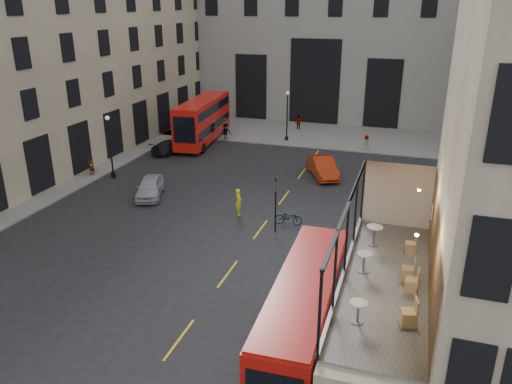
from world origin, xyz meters
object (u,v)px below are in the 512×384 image
(cafe_table_far, at_px, (374,233))
(cafe_chair_a, at_px, (409,317))
(traffic_light_near, at_px, (276,197))
(pedestrian_b, at_px, (226,132))
(car_b, at_px, (323,167))
(bus_far, at_px, (203,118))
(cafe_chair_c, at_px, (412,284))
(bus_near, at_px, (304,316))
(car_a, at_px, (150,187))
(pedestrian_e, at_px, (91,166))
(cafe_table_mid, at_px, (364,259))
(cafe_table_near, at_px, (358,309))
(cafe_chair_d, at_px, (411,247))
(street_lamp_b, at_px, (287,119))
(pedestrian_c, at_px, (299,123))
(street_lamp_a, at_px, (111,150))
(cyclist, at_px, (239,202))
(pedestrian_d, at_px, (366,143))
(car_c, at_px, (172,147))
(bicycle, at_px, (289,217))
(pedestrian_a, at_px, (185,139))
(traffic_light_far, at_px, (185,125))

(cafe_table_far, height_order, cafe_chair_a, cafe_chair_a)
(traffic_light_near, distance_m, pedestrian_b, 23.36)
(car_b, bearing_deg, bus_far, 127.47)
(car_b, xyz_separation_m, cafe_chair_c, (7.55, -24.28, 4.04))
(bus_near, height_order, car_a, bus_near)
(pedestrian_e, height_order, cafe_table_far, cafe_table_far)
(car_b, relative_size, cafe_table_mid, 6.62)
(bus_far, height_order, cafe_table_near, cafe_table_near)
(car_b, distance_m, pedestrian_b, 14.88)
(cafe_chair_d, bearing_deg, pedestrian_e, 149.72)
(street_lamp_b, height_order, pedestrian_c, street_lamp_b)
(traffic_light_near, height_order, pedestrian_b, traffic_light_near)
(street_lamp_a, distance_m, pedestrian_c, 23.89)
(bus_far, distance_m, cyclist, 19.83)
(bus_far, bearing_deg, pedestrian_d, 6.66)
(cafe_chair_a, bearing_deg, cyclist, 125.18)
(street_lamp_b, xyz_separation_m, pedestrian_e, (-13.00, -16.16, -1.52))
(street_lamp_a, xyz_separation_m, pedestrian_d, (19.50, 14.88, -1.59))
(bus_near, relative_size, cafe_chair_c, 11.37)
(street_lamp_a, relative_size, car_b, 1.07)
(car_c, xyz_separation_m, pedestrian_e, (-3.37, -8.39, 0.22))
(bus_far, distance_m, bicycle, 22.40)
(pedestrian_d, bearing_deg, cafe_table_mid, 170.74)
(street_lamp_b, bearing_deg, cafe_chair_d, -67.16)
(bicycle, height_order, pedestrian_a, pedestrian_a)
(pedestrian_a, distance_m, cafe_chair_d, 34.40)
(traffic_light_far, relative_size, street_lamp_a, 0.71)
(pedestrian_a, xyz_separation_m, pedestrian_c, (9.29, 10.84, -0.03))
(pedestrian_c, height_order, cafe_table_far, cafe_table_far)
(cafe_chair_a, bearing_deg, cafe_table_mid, 120.61)
(cafe_chair_c, bearing_deg, cafe_table_far, 116.45)
(car_a, distance_m, bicycle, 11.48)
(cyclist, relative_size, cafe_table_far, 2.32)
(pedestrian_b, height_order, cafe_chair_c, cafe_chair_c)
(street_lamp_b, distance_m, pedestrian_c, 5.32)
(cafe_table_near, distance_m, cafe_table_far, 5.59)
(bus_near, bearing_deg, cafe_chair_c, -11.61)
(street_lamp_b, bearing_deg, cafe_chair_a, -69.90)
(cafe_table_mid, bearing_deg, cafe_chair_d, 52.64)
(car_b, height_order, bicycle, car_b)
(bus_far, xyz_separation_m, cafe_chair_d, (21.54, -28.42, 2.28))
(car_a, bearing_deg, cafe_chair_c, -58.73)
(street_lamp_a, distance_m, pedestrian_d, 24.58)
(street_lamp_b, distance_m, cafe_table_far, 33.52)
(car_c, bearing_deg, pedestrian_e, 88.38)
(cafe_chair_d, bearing_deg, cafe_table_far, 170.64)
(bicycle, xyz_separation_m, pedestrian_e, (-18.52, 4.43, 0.39))
(cafe_chair_c, bearing_deg, bus_far, 124.63)
(bus_far, xyz_separation_m, cafe_table_far, (20.07, -28.17, 2.58))
(car_b, height_order, pedestrian_d, car_b)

